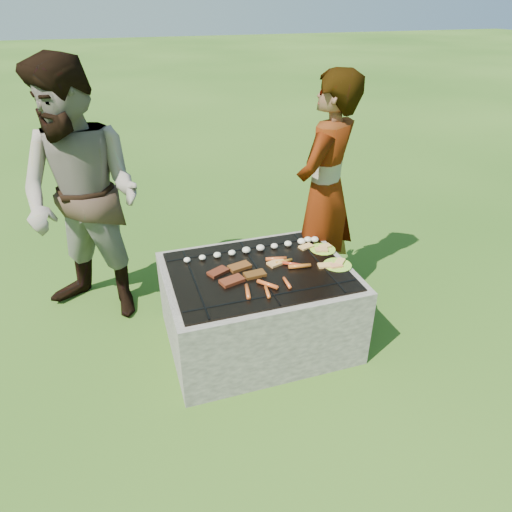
{
  "coord_description": "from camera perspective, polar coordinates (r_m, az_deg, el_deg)",
  "views": [
    {
      "loc": [
        -0.86,
        -2.57,
        2.28
      ],
      "look_at": [
        0.0,
        0.05,
        0.7
      ],
      "focal_mm": 32.0,
      "sensor_mm": 36.0,
      "label": 1
    }
  ],
  "objects": [
    {
      "name": "mushrooms",
      "position": [
        3.43,
        1.17,
        1.12
      ],
      "size": [
        1.05,
        0.08,
        0.04
      ],
      "color": "white",
      "rests_on": "fire_pit"
    },
    {
      "name": "sausages",
      "position": [
        3.11,
        2.71,
        -2.31
      ],
      "size": [
        0.55,
        0.47,
        0.03
      ],
      "color": "orange",
      "rests_on": "fire_pit"
    },
    {
      "name": "lawn",
      "position": [
        3.54,
        0.26,
        -10.28
      ],
      "size": [
        60.0,
        60.0,
        0.0
      ],
      "primitive_type": "plane",
      "color": "#234A12",
      "rests_on": "ground"
    },
    {
      "name": "pork_slabs",
      "position": [
        3.13,
        -2.48,
        -2.19
      ],
      "size": [
        0.39,
        0.29,
        0.02
      ],
      "color": "maroon",
      "rests_on": "fire_pit"
    },
    {
      "name": "bread_on_grate",
      "position": [
        3.32,
        5.3,
        -0.35
      ],
      "size": [
        0.45,
        0.39,
        0.02
      ],
      "color": "tan",
      "rests_on": "fire_pit"
    },
    {
      "name": "plate_far",
      "position": [
        3.48,
        8.34,
        0.84
      ],
      "size": [
        0.24,
        0.24,
        0.03
      ],
      "color": "#D8FF3C",
      "rests_on": "fire_pit"
    },
    {
      "name": "bystander",
      "position": [
        3.58,
        -20.8,
        6.7
      ],
      "size": [
        1.22,
        1.17,
        1.98
      ],
      "primitive_type": "imported",
      "rotation": [
        0.0,
        0.0,
        -0.63
      ],
      "color": "gray",
      "rests_on": "ground"
    },
    {
      "name": "cook",
      "position": [
        3.7,
        8.64,
        7.98
      ],
      "size": [
        0.8,
        0.77,
        1.85
      ],
      "primitive_type": "imported",
      "rotation": [
        0.0,
        0.0,
        3.83
      ],
      "color": "gray",
      "rests_on": "ground"
    },
    {
      "name": "fire_pit",
      "position": [
        3.36,
        0.27,
        -6.6
      ],
      "size": [
        1.3,
        1.0,
        0.62
      ],
      "color": "#9F978D",
      "rests_on": "ground"
    },
    {
      "name": "plate_near",
      "position": [
        3.3,
        10.15,
        -1.11
      ],
      "size": [
        0.22,
        0.22,
        0.03
      ],
      "color": "#C8F039",
      "rests_on": "fire_pit"
    }
  ]
}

